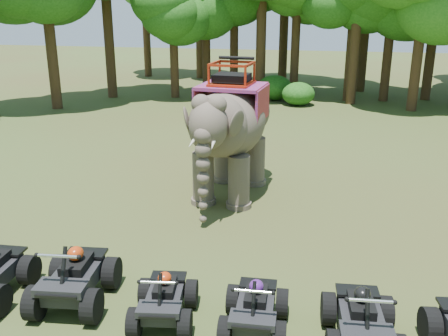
{
  "coord_description": "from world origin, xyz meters",
  "views": [
    {
      "loc": [
        2.41,
        -9.91,
        5.67
      ],
      "look_at": [
        0.0,
        1.2,
        1.9
      ],
      "focal_mm": 40.0,
      "sensor_mm": 36.0,
      "label": 1
    }
  ],
  "objects_px": {
    "elephant": "(231,129)",
    "atv_2": "(164,293)",
    "atv_1": "(74,271)",
    "atv_4": "(362,313)",
    "atv_3": "(255,302)"
  },
  "relations": [
    {
      "from": "atv_3",
      "to": "atv_1",
      "type": "bearing_deg",
      "value": 174.12
    },
    {
      "from": "atv_1",
      "to": "atv_3",
      "type": "distance_m",
      "value": 3.62
    },
    {
      "from": "atv_1",
      "to": "atv_4",
      "type": "height_order",
      "value": "atv_1"
    },
    {
      "from": "elephant",
      "to": "atv_1",
      "type": "bearing_deg",
      "value": -101.03
    },
    {
      "from": "elephant",
      "to": "atv_2",
      "type": "height_order",
      "value": "elephant"
    },
    {
      "from": "elephant",
      "to": "atv_1",
      "type": "relative_size",
      "value": 2.63
    },
    {
      "from": "atv_3",
      "to": "atv_4",
      "type": "xyz_separation_m",
      "value": [
        1.85,
        0.0,
        0.05
      ]
    },
    {
      "from": "atv_2",
      "to": "atv_4",
      "type": "bearing_deg",
      "value": -8.36
    },
    {
      "from": "elephant",
      "to": "atv_2",
      "type": "bearing_deg",
      "value": -84.68
    },
    {
      "from": "atv_1",
      "to": "atv_4",
      "type": "bearing_deg",
      "value": -8.47
    },
    {
      "from": "elephant",
      "to": "atv_3",
      "type": "xyz_separation_m",
      "value": [
        1.81,
        -6.7,
        -1.48
      ]
    },
    {
      "from": "atv_3",
      "to": "atv_2",
      "type": "bearing_deg",
      "value": 178.14
    },
    {
      "from": "atv_2",
      "to": "atv_4",
      "type": "height_order",
      "value": "atv_4"
    },
    {
      "from": "atv_1",
      "to": "atv_2",
      "type": "distance_m",
      "value": 1.93
    },
    {
      "from": "elephant",
      "to": "atv_2",
      "type": "distance_m",
      "value": 6.91
    }
  ]
}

